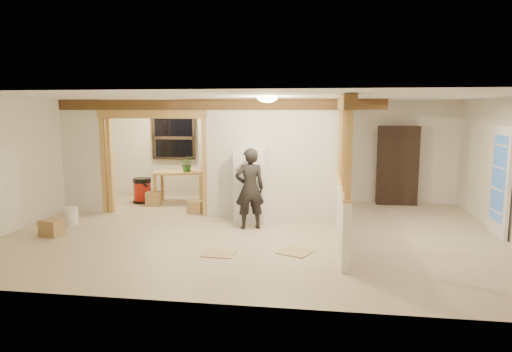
% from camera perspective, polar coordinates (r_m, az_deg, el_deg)
% --- Properties ---
extents(floor, '(9.00, 6.50, 0.01)m').
position_cam_1_polar(floor, '(8.64, -0.23, -7.02)').
color(floor, '#C6B193').
rests_on(floor, ground).
extents(ceiling, '(9.00, 6.50, 0.01)m').
position_cam_1_polar(ceiling, '(8.34, -0.23, 9.83)').
color(ceiling, white).
extents(wall_back, '(9.00, 0.01, 2.50)m').
position_cam_1_polar(wall_back, '(11.60, 2.16, 3.20)').
color(wall_back, silver).
rests_on(wall_back, floor).
extents(wall_front, '(9.00, 0.01, 2.50)m').
position_cam_1_polar(wall_front, '(5.24, -5.53, -3.01)').
color(wall_front, silver).
rests_on(wall_front, floor).
extents(wall_left, '(0.01, 6.50, 2.50)m').
position_cam_1_polar(wall_left, '(10.10, -26.39, 1.59)').
color(wall_left, silver).
rests_on(wall_left, floor).
extents(partition_left_stub, '(0.90, 0.12, 2.50)m').
position_cam_1_polar(partition_left_stub, '(10.87, -20.85, 2.32)').
color(partition_left_stub, silver).
rests_on(partition_left_stub, floor).
extents(partition_center, '(2.80, 0.12, 2.50)m').
position_cam_1_polar(partition_center, '(9.55, 2.03, 2.11)').
color(partition_center, silver).
rests_on(partition_center, floor).
extents(doorway_frame, '(2.46, 0.14, 2.20)m').
position_cam_1_polar(doorway_frame, '(10.19, -12.67, 1.45)').
color(doorway_frame, tan).
rests_on(doorway_frame, floor).
extents(header_beam_back, '(7.00, 0.18, 0.22)m').
position_cam_1_polar(header_beam_back, '(9.71, -5.08, 8.87)').
color(header_beam_back, brown).
rests_on(header_beam_back, ceiling).
extents(header_beam_right, '(0.18, 3.30, 0.22)m').
position_cam_1_polar(header_beam_right, '(7.85, 11.09, 8.90)').
color(header_beam_right, brown).
rests_on(header_beam_right, ceiling).
extents(pony_wall, '(0.12, 3.20, 1.00)m').
position_cam_1_polar(pony_wall, '(8.05, 10.71, -4.61)').
color(pony_wall, silver).
rests_on(pony_wall, floor).
extents(stud_partition, '(0.14, 3.20, 1.32)m').
position_cam_1_polar(stud_partition, '(7.87, 10.94, 3.65)').
color(stud_partition, tan).
rests_on(stud_partition, pony_wall).
extents(window_back, '(1.12, 0.10, 1.10)m').
position_cam_1_polar(window_back, '(12.06, -10.29, 4.70)').
color(window_back, black).
rests_on(window_back, wall_back).
extents(french_door, '(0.12, 0.86, 2.00)m').
position_cam_1_polar(french_door, '(9.30, 28.24, -0.59)').
color(french_door, white).
rests_on(french_door, floor).
extents(ceiling_dome_main, '(0.36, 0.36, 0.16)m').
position_cam_1_polar(ceiling_dome_main, '(7.80, 1.42, 9.79)').
color(ceiling_dome_main, '#FFEABF').
rests_on(ceiling_dome_main, ceiling).
extents(ceiling_dome_util, '(0.32, 0.32, 0.14)m').
position_cam_1_polar(ceiling_dome_util, '(11.19, -11.35, 9.17)').
color(ceiling_dome_util, '#FFEABF').
rests_on(ceiling_dome_util, ceiling).
extents(hanging_bulb, '(0.07, 0.07, 0.07)m').
position_cam_1_polar(hanging_bulb, '(10.36, -9.98, 7.63)').
color(hanging_bulb, '#FFD88C').
rests_on(hanging_bulb, ceiling).
extents(refrigerator, '(0.62, 0.60, 1.50)m').
position_cam_1_polar(refrigerator, '(9.32, -0.61, -1.13)').
color(refrigerator, white).
rests_on(refrigerator, floor).
extents(woman, '(0.66, 0.55, 1.56)m').
position_cam_1_polar(woman, '(8.72, -0.78, -1.59)').
color(woman, black).
rests_on(woman, floor).
extents(work_table, '(1.35, 0.87, 0.79)m').
position_cam_1_polar(work_table, '(11.34, -9.36, -1.39)').
color(work_table, tan).
rests_on(work_table, floor).
extents(potted_plant, '(0.45, 0.42, 0.39)m').
position_cam_1_polar(potted_plant, '(11.17, -8.59, 1.54)').
color(potted_plant, '#376228').
rests_on(potted_plant, work_table).
extents(shop_vac, '(0.53, 0.53, 0.62)m').
position_cam_1_polar(shop_vac, '(11.56, -14.02, -1.75)').
color(shop_vac, maroon).
rests_on(shop_vac, floor).
extents(bookshelf, '(0.95, 0.32, 1.90)m').
position_cam_1_polar(bookshelf, '(11.48, 17.26, 1.27)').
color(bookshelf, black).
rests_on(bookshelf, floor).
extents(bucket, '(0.34, 0.34, 0.34)m').
position_cam_1_polar(bucket, '(9.90, -22.11, -4.60)').
color(bucket, silver).
rests_on(bucket, floor).
extents(box_util_a, '(0.35, 0.31, 0.28)m').
position_cam_1_polar(box_util_a, '(10.23, -7.55, -3.85)').
color(box_util_a, '#A68250').
rests_on(box_util_a, floor).
extents(box_util_b, '(0.40, 0.40, 0.32)m').
position_cam_1_polar(box_util_b, '(11.24, -12.68, -2.78)').
color(box_util_b, '#A68250').
rests_on(box_util_b, floor).
extents(box_front, '(0.42, 0.36, 0.30)m').
position_cam_1_polar(box_front, '(9.13, -24.16, -5.93)').
color(box_front, '#A68250').
rests_on(box_front, floor).
extents(floor_panel_near, '(0.64, 0.64, 0.02)m').
position_cam_1_polar(floor_panel_near, '(7.46, 4.98, -9.42)').
color(floor_panel_near, tan).
rests_on(floor_panel_near, floor).
extents(floor_panel_far, '(0.53, 0.43, 0.02)m').
position_cam_1_polar(floor_panel_far, '(7.37, -4.70, -9.67)').
color(floor_panel_far, tan).
rests_on(floor_panel_far, floor).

